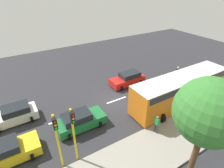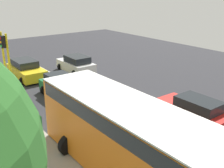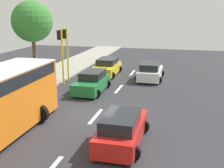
# 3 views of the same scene
# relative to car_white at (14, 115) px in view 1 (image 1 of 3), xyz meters

# --- Properties ---
(ground_plane) EXTENTS (40.00, 60.00, 0.10)m
(ground_plane) POSITION_rel_car_white_xyz_m (1.98, 9.59, -0.76)
(ground_plane) COLOR #2D2D33
(sidewalk) EXTENTS (4.00, 60.00, 0.15)m
(sidewalk) POSITION_rel_car_white_xyz_m (8.98, 9.59, -0.64)
(sidewalk) COLOR #9E998E
(sidewalk) RESTS_ON ground
(lane_stripe_north) EXTENTS (0.20, 2.40, 0.01)m
(lane_stripe_north) POSITION_rel_car_white_xyz_m (1.98, 3.59, -0.70)
(lane_stripe_north) COLOR white
(lane_stripe_north) RESTS_ON ground
(lane_stripe_mid) EXTENTS (0.20, 2.40, 0.01)m
(lane_stripe_mid) POSITION_rel_car_white_xyz_m (1.98, 9.59, -0.70)
(lane_stripe_mid) COLOR white
(lane_stripe_mid) RESTS_ON ground
(lane_stripe_south) EXTENTS (0.20, 2.40, 0.01)m
(lane_stripe_south) POSITION_rel_car_white_xyz_m (1.98, 15.59, -0.70)
(lane_stripe_south) COLOR white
(lane_stripe_south) RESTS_ON ground
(lane_stripe_far_south) EXTENTS (0.20, 2.40, 0.01)m
(lane_stripe_far_south) POSITION_rel_car_white_xyz_m (1.98, 21.59, -0.70)
(lane_stripe_far_south) COLOR white
(lane_stripe_far_south) RESTS_ON ground
(car_white) EXTENTS (2.27, 3.99, 1.52)m
(car_white) POSITION_rel_car_white_xyz_m (0.00, 0.00, 0.00)
(car_white) COLOR white
(car_white) RESTS_ON ground
(car_green) EXTENTS (2.21, 4.18, 1.52)m
(car_green) POSITION_rel_car_white_xyz_m (3.78, 4.72, 0.00)
(car_green) COLOR #1E7238
(car_green) RESTS_ON ground
(car_red) EXTENTS (2.16, 4.26, 1.52)m
(car_red) POSITION_rel_car_white_xyz_m (-0.20, 12.60, 0.00)
(car_red) COLOR red
(car_red) RESTS_ON ground
(car_yellow_cab) EXTENTS (2.33, 4.39, 1.52)m
(car_yellow_cab) POSITION_rel_car_white_xyz_m (4.19, -1.03, 0.00)
(car_yellow_cab) COLOR yellow
(car_yellow_cab) RESTS_ON ground
(city_bus) EXTENTS (3.20, 11.00, 3.16)m
(city_bus) POSITION_rel_car_white_xyz_m (5.77, 14.69, 1.14)
(city_bus) COLOR orange
(city_bus) RESTS_ON ground
(motorcycle) EXTENTS (0.60, 1.30, 1.53)m
(motorcycle) POSITION_rel_car_white_xyz_m (1.70, 19.18, -0.07)
(motorcycle) COLOR black
(motorcycle) RESTS_ON ground
(pedestrian_near_signal) EXTENTS (0.40, 0.24, 1.69)m
(pedestrian_near_signal) POSITION_rel_car_white_xyz_m (7.73, 9.76, 0.35)
(pedestrian_near_signal) COLOR #3F3F3F
(pedestrian_near_signal) RESTS_ON sidewalk
(traffic_light_corner) EXTENTS (0.49, 0.24, 4.50)m
(traffic_light_corner) POSITION_rel_car_white_xyz_m (6.83, 3.23, 2.22)
(traffic_light_corner) COLOR yellow
(traffic_light_corner) RESTS_ON ground
(traffic_light_midblock) EXTENTS (0.49, 0.24, 4.50)m
(traffic_light_midblock) POSITION_rel_car_white_xyz_m (6.83, 2.17, 2.22)
(traffic_light_midblock) COLOR yellow
(traffic_light_midblock) RESTS_ON ground
(street_tree_south) EXTENTS (3.65, 3.65, 7.19)m
(street_tree_south) POSITION_rel_car_white_xyz_m (11.74, 8.84, 4.62)
(street_tree_south) COLOR brown
(street_tree_south) RESTS_ON ground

